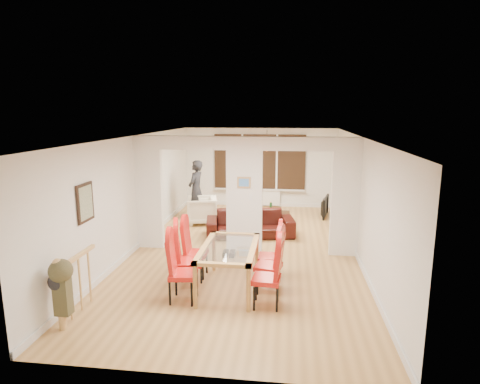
% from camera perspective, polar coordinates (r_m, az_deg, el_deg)
% --- Properties ---
extents(floor, '(5.00, 9.00, 0.01)m').
position_cam_1_polar(floor, '(9.29, 0.61, -8.29)').
color(floor, '#B8874A').
rests_on(floor, ground).
extents(room_walls, '(5.00, 9.00, 2.60)m').
position_cam_1_polar(room_walls, '(8.94, 0.63, -0.42)').
color(room_walls, silver).
rests_on(room_walls, floor).
extents(divider_wall, '(5.00, 0.18, 2.60)m').
position_cam_1_polar(divider_wall, '(8.94, 0.63, -0.42)').
color(divider_wall, white).
rests_on(divider_wall, floor).
extents(bay_window_blinds, '(3.00, 0.08, 1.80)m').
position_cam_1_polar(bay_window_blinds, '(13.27, 2.79, 4.31)').
color(bay_window_blinds, black).
rests_on(bay_window_blinds, room_walls).
extents(radiator, '(1.40, 0.08, 0.50)m').
position_cam_1_polar(radiator, '(13.43, 2.73, -0.79)').
color(radiator, white).
rests_on(radiator, floor).
extents(pendant_light, '(0.36, 0.36, 0.36)m').
position_cam_1_polar(pendant_light, '(12.06, 3.84, 6.69)').
color(pendant_light, orange).
rests_on(pendant_light, room_walls).
extents(stair_newel, '(0.40, 1.20, 1.10)m').
position_cam_1_polar(stair_newel, '(6.88, -22.04, -11.51)').
color(stair_newel, tan).
rests_on(stair_newel, floor).
extents(wall_poster, '(0.04, 0.52, 0.67)m').
position_cam_1_polar(wall_poster, '(7.34, -21.16, -1.42)').
color(wall_poster, gray).
rests_on(wall_poster, room_walls).
extents(pillar_photo, '(0.30, 0.03, 0.25)m').
position_cam_1_polar(pillar_photo, '(8.79, 0.56, 1.36)').
color(pillar_photo, '#4C8CD8').
rests_on(pillar_photo, divider_wall).
extents(dining_table, '(0.96, 1.71, 0.80)m').
position_cam_1_polar(dining_table, '(7.27, -1.56, -10.68)').
color(dining_table, '#B28042').
rests_on(dining_table, floor).
extents(dining_chair_la, '(0.50, 0.50, 1.12)m').
position_cam_1_polar(dining_chair_la, '(6.83, -8.10, -10.84)').
color(dining_chair_la, red).
rests_on(dining_chair_la, floor).
extents(dining_chair_lb, '(0.54, 0.54, 1.12)m').
position_cam_1_polar(dining_chair_lb, '(7.32, -7.35, -9.25)').
color(dining_chair_lb, red).
rests_on(dining_chair_lb, floor).
extents(dining_chair_lc, '(0.43, 0.43, 1.07)m').
position_cam_1_polar(dining_chair_lc, '(7.79, -6.32, -8.15)').
color(dining_chair_lc, red).
rests_on(dining_chair_lc, floor).
extents(dining_chair_ra, '(0.48, 0.48, 1.11)m').
position_cam_1_polar(dining_chair_ra, '(6.61, 3.78, -11.57)').
color(dining_chair_ra, red).
rests_on(dining_chair_ra, floor).
extents(dining_chair_rb, '(0.52, 0.52, 1.08)m').
position_cam_1_polar(dining_chair_rb, '(7.14, 4.06, -9.90)').
color(dining_chair_rb, red).
rests_on(dining_chair_rb, floor).
extents(dining_chair_rc, '(0.42, 0.42, 1.03)m').
position_cam_1_polar(dining_chair_rc, '(7.63, 4.24, -8.68)').
color(dining_chair_rc, red).
rests_on(dining_chair_rc, floor).
extents(sofa, '(2.33, 1.24, 0.65)m').
position_cam_1_polar(sofa, '(10.26, 1.45, -4.49)').
color(sofa, black).
rests_on(sofa, floor).
extents(armchair, '(0.97, 0.99, 0.76)m').
position_cam_1_polar(armchair, '(11.45, -5.45, -2.57)').
color(armchair, silver).
rests_on(armchair, floor).
extents(person, '(0.71, 0.55, 1.74)m').
position_cam_1_polar(person, '(11.85, -6.26, 0.32)').
color(person, black).
rests_on(person, floor).
extents(television, '(1.05, 0.34, 0.60)m').
position_cam_1_polar(television, '(12.43, 11.59, -2.01)').
color(television, black).
rests_on(television, floor).
extents(coffee_table, '(1.12, 0.73, 0.24)m').
position_cam_1_polar(coffee_table, '(11.82, 4.57, -3.42)').
color(coffee_table, '#341F11').
rests_on(coffee_table, floor).
extents(bottle, '(0.07, 0.07, 0.29)m').
position_cam_1_polar(bottle, '(11.82, 4.40, -2.11)').
color(bottle, '#143F19').
rests_on(bottle, coffee_table).
extents(bowl, '(0.22, 0.22, 0.05)m').
position_cam_1_polar(bowl, '(11.89, 3.56, -2.59)').
color(bowl, '#341F11').
rests_on(bowl, coffee_table).
extents(shoes, '(0.26, 0.28, 0.11)m').
position_cam_1_polar(shoes, '(8.92, -1.58, -8.80)').
color(shoes, black).
rests_on(shoes, floor).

